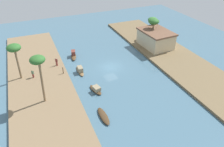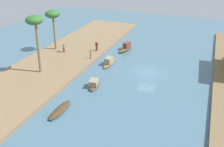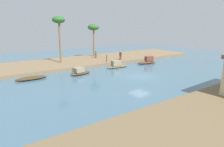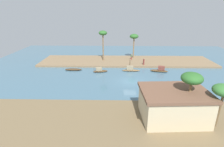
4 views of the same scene
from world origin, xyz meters
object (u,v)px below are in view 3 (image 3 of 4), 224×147
at_px(palm_tree_left_far, 59,22).
at_px(sampan_foreground, 148,61).
at_px(palm_tree_left_near, 93,28).
at_px(sampan_with_red_awning, 80,72).
at_px(mooring_post, 107,59).
at_px(sampan_upstream_small, 31,78).
at_px(person_on_near_bank, 96,54).
at_px(person_by_mooring, 120,56).
at_px(sampan_midstream, 117,65).

bearing_deg(palm_tree_left_far, sampan_foreground, 149.71).
xyz_separation_m(palm_tree_left_near, palm_tree_left_far, (8.34, 3.13, 1.07)).
distance_m(sampan_with_red_awning, mooring_post, 8.18).
xyz_separation_m(sampan_upstream_small, palm_tree_left_near, (-14.88, -10.31, 6.00)).
bearing_deg(sampan_upstream_small, person_on_near_bank, -149.87).
distance_m(sampan_upstream_small, palm_tree_left_near, 19.07).
bearing_deg(mooring_post, person_by_mooring, -171.04).
xyz_separation_m(sampan_foreground, palm_tree_left_far, (13.37, -7.81, 6.81)).
xyz_separation_m(person_by_mooring, palm_tree_left_near, (1.97, -6.79, 5.06)).
relative_size(sampan_with_red_awning, person_by_mooring, 2.07).
bearing_deg(sampan_midstream, mooring_post, -90.42).
bearing_deg(person_on_near_bank, person_by_mooring, -96.68).
xyz_separation_m(sampan_with_red_awning, person_by_mooring, (-10.55, -4.57, 0.75)).
relative_size(person_on_near_bank, palm_tree_left_near, 0.24).
xyz_separation_m(sampan_upstream_small, person_on_near_bank, (-14.18, -8.30, 0.97)).
height_order(sampan_with_red_awning, palm_tree_left_near, palm_tree_left_near).
height_order(sampan_midstream, sampan_foreground, sampan_foreground).
distance_m(sampan_upstream_small, person_on_near_bank, 16.46).
xyz_separation_m(sampan_foreground, sampan_upstream_small, (19.91, -0.64, -0.26)).
xyz_separation_m(sampan_foreground, person_by_mooring, (3.06, -4.15, 0.67)).
xyz_separation_m(person_by_mooring, mooring_post, (3.47, 0.55, -0.06)).
distance_m(person_on_near_bank, person_by_mooring, 5.48).
bearing_deg(person_on_near_bank, sampan_midstream, -131.72).
height_order(sampan_with_red_awning, person_on_near_bank, person_on_near_bank).
bearing_deg(palm_tree_left_near, person_by_mooring, 106.15).
distance_m(sampan_midstream, sampan_with_red_awning, 7.05).
relative_size(person_by_mooring, palm_tree_left_far, 0.21).
relative_size(person_by_mooring, palm_tree_left_near, 0.25).
xyz_separation_m(sampan_with_red_awning, palm_tree_left_near, (-8.59, -11.36, 5.82)).
height_order(sampan_with_red_awning, mooring_post, mooring_post).
xyz_separation_m(sampan_with_red_awning, palm_tree_left_far, (-0.24, -8.23, 6.88)).
height_order(sampan_upstream_small, person_by_mooring, person_by_mooring).
bearing_deg(palm_tree_left_far, palm_tree_left_near, -159.41).
relative_size(sampan_foreground, person_on_near_bank, 2.54).
bearing_deg(sampan_foreground, person_by_mooring, -40.73).
relative_size(person_on_near_bank, mooring_post, 1.22).
height_order(person_by_mooring, mooring_post, person_by_mooring).
height_order(person_on_near_bank, person_by_mooring, person_by_mooring).
relative_size(sampan_foreground, mooring_post, 3.10).
distance_m(sampan_foreground, person_by_mooring, 5.20).
xyz_separation_m(sampan_foreground, sampan_with_red_awning, (13.61, 0.42, -0.08)).
relative_size(palm_tree_left_near, palm_tree_left_far, 0.85).
height_order(sampan_midstream, sampan_with_red_awning, sampan_midstream).
bearing_deg(mooring_post, palm_tree_left_far, -31.56).
distance_m(sampan_foreground, sampan_with_red_awning, 13.62).
distance_m(sampan_midstream, mooring_post, 3.28).
relative_size(sampan_upstream_small, person_on_near_bank, 2.48).
bearing_deg(sampan_upstream_small, sampan_midstream, 178.74).
bearing_deg(person_by_mooring, palm_tree_left_far, 60.00).
height_order(sampan_foreground, sampan_upstream_small, sampan_foreground).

